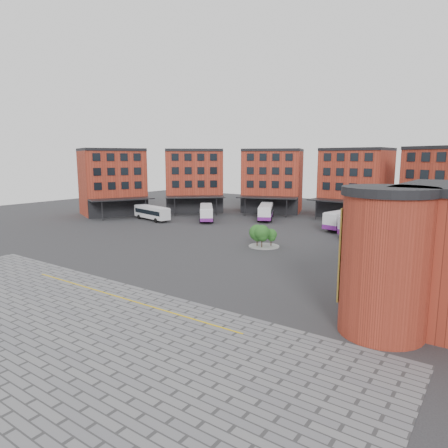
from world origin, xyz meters
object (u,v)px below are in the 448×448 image
Objects in this scene: bus_c at (266,211)px; bus_d at (349,219)px; bus_b at (206,212)px; bus_f at (416,236)px; blue_car at (374,326)px; bus_a at (152,212)px; bus_e at (380,227)px; tree_island at (262,234)px.

bus_d reaches higher than bus_c.
bus_b is at bearing -164.76° from bus_c.
bus_f reaches higher than blue_car.
bus_a is 0.87× the size of bus_e.
tree_island is 21.24m from bus_f.
bus_d reaches higher than tree_island.
bus_c is at bearing 3.08° from bus_b.
bus_e is (12.21, 15.84, 0.09)m from tree_island.
bus_b is 27.66m from bus_d.
blue_car is at bearing -78.52° from bus_c.
bus_f is (5.84, -4.65, -0.09)m from bus_e.
bus_d is at bearing -30.68° from bus_c.
bus_c is 25.57m from bus_e.
bus_b is at bearing -118.21° from bus_f.
bus_a is 0.84× the size of bus_d.
bus_a is 11.08m from bus_b.
bus_c is 2.59× the size of blue_car.
bus_a is at bearing 164.02° from tree_island.
bus_e is at bearing 52.36° from tree_island.
tree_island is 0.42× the size of bus_a.
bus_a is 2.42× the size of blue_car.
bus_e is (33.76, 0.78, 0.30)m from bus_b.
tree_island is at bearing -87.93° from bus_c.
bus_f is at bearing -74.08° from bus_a.
bus_c is (-12.29, 23.14, -0.16)m from tree_island.
bus_a is at bearing -167.90° from bus_c.
bus_e reaches higher than tree_island.
bus_e is 7.46m from bus_f.
bus_a is 48.78m from bus_f.
bus_b is at bearing -152.94° from bus_d.
bus_e is 37.09m from blue_car.
bus_b is at bearing 145.05° from tree_island.
bus_c reaches higher than bus_b.
bus_d is (17.61, -1.47, 0.15)m from bus_c.
bus_d is at bearing -166.29° from bus_e.
bus_b is (-21.54, 15.06, -0.22)m from tree_island.
bus_e reaches higher than bus_a.
bus_e is 2.79× the size of blue_car.
bus_e is at bearing -151.12° from bus_f.
tree_island reaches higher than bus_c.
bus_c is 54.57m from blue_car.
bus_e reaches higher than bus_c.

